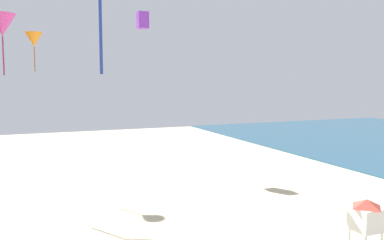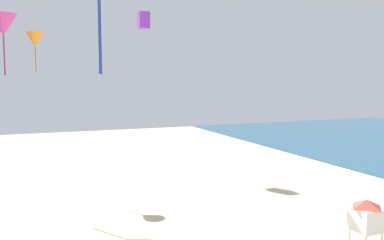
{
  "view_description": "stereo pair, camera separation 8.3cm",
  "coord_description": "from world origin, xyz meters",
  "px_view_note": "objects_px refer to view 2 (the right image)",
  "views": [
    {
      "loc": [
        -2.16,
        -1.67,
        7.54
      ],
      "look_at": [
        4.65,
        14.75,
        5.82
      ],
      "focal_mm": 37.52,
      "sensor_mm": 36.0,
      "label": 1
    },
    {
      "loc": [
        -2.09,
        -1.71,
        7.54
      ],
      "look_at": [
        4.65,
        14.75,
        5.82
      ],
      "focal_mm": 37.52,
      "sensor_mm": 36.0,
      "label": 2
    }
  ],
  "objects_px": {
    "kite_magenta_delta": "(3,25)",
    "kite_orange_delta": "(35,40)",
    "lifeguard_stand": "(366,216)",
    "kite_purple_box": "(144,20)"
  },
  "relations": [
    {
      "from": "kite_magenta_delta",
      "to": "kite_orange_delta",
      "type": "xyz_separation_m",
      "value": [
        1.84,
        2.8,
        -0.54
      ]
    },
    {
      "from": "kite_orange_delta",
      "to": "kite_purple_box",
      "type": "bearing_deg",
      "value": 21.58
    },
    {
      "from": "kite_magenta_delta",
      "to": "kite_purple_box",
      "type": "xyz_separation_m",
      "value": [
        10.58,
        6.26,
        1.73
      ]
    },
    {
      "from": "kite_magenta_delta",
      "to": "lifeguard_stand",
      "type": "bearing_deg",
      "value": -45.92
    },
    {
      "from": "kite_magenta_delta",
      "to": "kite_orange_delta",
      "type": "relative_size",
      "value": 1.38
    },
    {
      "from": "kite_magenta_delta",
      "to": "kite_orange_delta",
      "type": "bearing_deg",
      "value": 56.72
    },
    {
      "from": "lifeguard_stand",
      "to": "kite_purple_box",
      "type": "xyz_separation_m",
      "value": [
        -3.81,
        21.12,
        10.85
      ]
    },
    {
      "from": "lifeguard_stand",
      "to": "kite_purple_box",
      "type": "height_order",
      "value": "kite_purple_box"
    },
    {
      "from": "kite_orange_delta",
      "to": "kite_magenta_delta",
      "type": "bearing_deg",
      "value": -123.28
    },
    {
      "from": "kite_magenta_delta",
      "to": "kite_purple_box",
      "type": "bearing_deg",
      "value": 30.61
    }
  ]
}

